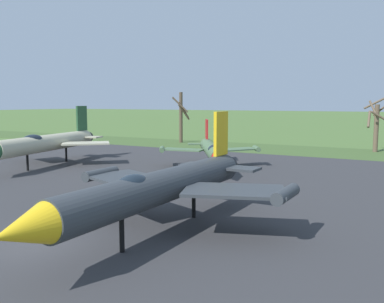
# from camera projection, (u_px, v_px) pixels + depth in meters

# --- Properties ---
(ground_plane) EXTENTS (600.00, 600.00, 0.00)m
(ground_plane) POSITION_uv_depth(u_px,v_px,m) (29.00, 246.00, 18.76)
(ground_plane) COLOR #4C6B33
(asphalt_apron) EXTENTS (93.41, 46.30, 0.05)m
(asphalt_apron) POSITION_uv_depth(u_px,v_px,m) (184.00, 190.00, 30.81)
(asphalt_apron) COLOR #333335
(asphalt_apron) RESTS_ON ground
(grass_verge_strip) EXTENTS (153.41, 12.00, 0.06)m
(grass_verge_strip) POSITION_uv_depth(u_px,v_px,m) (294.00, 150.00, 56.09)
(grass_verge_strip) COLOR #405B2B
(grass_verge_strip) RESTS_ON ground
(jet_fighter_front_right) EXTENTS (11.47, 16.85, 6.02)m
(jet_fighter_front_right) POSITION_uv_depth(u_px,v_px,m) (46.00, 143.00, 41.74)
(jet_fighter_front_right) COLOR #B7B293
(jet_fighter_front_right) RESTS_ON ground
(jet_fighter_rear_center) EXTENTS (11.91, 17.06, 5.86)m
(jet_fighter_rear_center) POSITION_uv_depth(u_px,v_px,m) (159.00, 187.00, 20.14)
(jet_fighter_rear_center) COLOR #33383D
(jet_fighter_rear_center) RESTS_ON ground
(jet_fighter_rear_left) EXTENTS (10.39, 12.57, 4.62)m
(jet_fighter_rear_left) POSITION_uv_depth(u_px,v_px,m) (212.00, 150.00, 39.75)
(jet_fighter_rear_left) COLOR #4C6B47
(jet_fighter_rear_left) RESTS_ON ground
(info_placard_rear_left) EXTENTS (0.55, 0.26, 1.03)m
(info_placard_rear_left) POSITION_uv_depth(u_px,v_px,m) (210.00, 178.00, 32.36)
(info_placard_rear_left) COLOR black
(info_placard_rear_left) RESTS_ON ground
(bare_tree_far_left) EXTENTS (2.43, 2.24, 8.01)m
(bare_tree_far_left) POSITION_uv_depth(u_px,v_px,m) (181.00, 116.00, 66.13)
(bare_tree_far_left) COLOR brown
(bare_tree_far_left) RESTS_ON ground
(bare_tree_left_of_center) EXTENTS (3.66, 3.73, 7.18)m
(bare_tree_left_of_center) POSITION_uv_depth(u_px,v_px,m) (376.00, 123.00, 53.77)
(bare_tree_left_of_center) COLOR brown
(bare_tree_left_of_center) RESTS_ON ground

